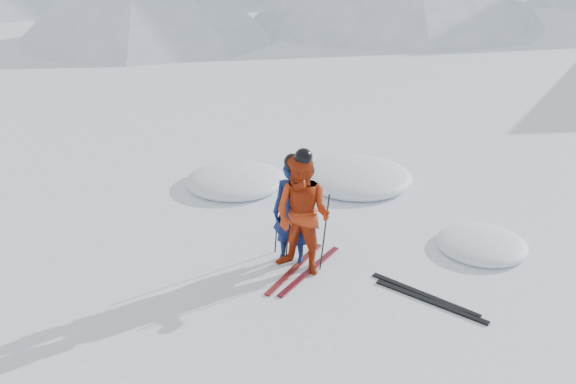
% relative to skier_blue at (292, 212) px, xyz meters
% --- Properties ---
extents(ground, '(160.00, 160.00, 0.00)m').
position_rel_skier_blue_xyz_m(ground, '(1.77, -0.34, -0.84)').
color(ground, white).
rests_on(ground, ground).
extents(skier_blue, '(0.63, 0.43, 1.68)m').
position_rel_skier_blue_xyz_m(skier_blue, '(0.00, 0.00, 0.00)').
color(skier_blue, '#0B1847').
rests_on(skier_blue, ground).
extents(skier_red, '(1.05, 0.90, 1.87)m').
position_rel_skier_blue_xyz_m(skier_red, '(0.24, -0.24, 0.09)').
color(skier_red, '#AF2E0E').
rests_on(skier_red, ground).
extents(pole_blue_left, '(0.11, 0.08, 1.12)m').
position_rel_skier_blue_xyz_m(pole_blue_left, '(-0.30, 0.15, -0.28)').
color(pole_blue_left, black).
rests_on(pole_blue_left, ground).
extents(pole_blue_right, '(0.11, 0.07, 1.12)m').
position_rel_skier_blue_xyz_m(pole_blue_right, '(0.25, 0.25, -0.28)').
color(pole_blue_right, black).
rests_on(pole_blue_right, ground).
extents(pole_red_left, '(0.12, 0.10, 1.24)m').
position_rel_skier_blue_xyz_m(pole_red_left, '(-0.06, 0.01, -0.22)').
color(pole_red_left, black).
rests_on(pole_red_left, ground).
extents(pole_red_right, '(0.12, 0.09, 1.24)m').
position_rel_skier_blue_xyz_m(pole_red_right, '(0.54, -0.09, -0.22)').
color(pole_red_right, black).
rests_on(pole_red_right, ground).
extents(ski_worn_left, '(0.42, 1.69, 0.03)m').
position_rel_skier_blue_xyz_m(ski_worn_left, '(0.12, -0.24, -0.83)').
color(ski_worn_left, black).
rests_on(ski_worn_left, ground).
extents(ski_worn_right, '(0.53, 1.66, 0.03)m').
position_rel_skier_blue_xyz_m(ski_worn_right, '(0.36, -0.24, -0.83)').
color(ski_worn_right, black).
rests_on(ski_worn_right, ground).
extents(ski_loose_a, '(1.60, 0.75, 0.03)m').
position_rel_skier_blue_xyz_m(ski_loose_a, '(2.09, -0.40, -0.83)').
color(ski_loose_a, black).
rests_on(ski_loose_a, ground).
extents(ski_loose_b, '(1.62, 0.70, 0.03)m').
position_rel_skier_blue_xyz_m(ski_loose_b, '(2.19, -0.55, -0.83)').
color(ski_loose_b, black).
rests_on(ski_loose_b, ground).
extents(snow_lumps, '(8.19, 7.18, 0.51)m').
position_rel_skier_blue_xyz_m(snow_lumps, '(0.13, 2.61, -0.84)').
color(snow_lumps, white).
rests_on(snow_lumps, ground).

